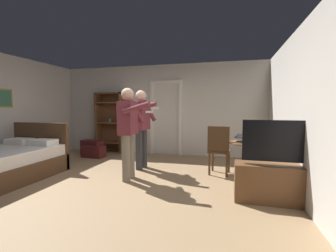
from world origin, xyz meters
The scene contains 15 objects.
ground_plane centered at (0.00, 0.00, 0.00)m, with size 6.56×6.56×0.00m, color #997A56.
wall_back centered at (0.00, 2.83, 1.29)m, with size 6.20×0.12×2.58m, color beige.
wall_right centered at (3.04, 0.00, 1.29)m, with size 0.12×5.78×2.58m, color beige.
doorway_frame centered at (0.23, 2.75, 1.22)m, with size 0.93×0.08×2.13m.
bed centered at (-2.09, -0.35, 0.30)m, with size 1.40×2.05×1.02m.
bookshelf centered at (-1.48, 2.60, 0.97)m, with size 0.87×0.32×1.80m.
tv_flatscreen centered at (2.68, -0.13, 0.34)m, with size 1.20×0.40×1.18m.
side_table centered at (2.35, 0.93, 0.48)m, with size 0.70×0.70×0.70m.
laptop centered at (2.30, 0.89, 0.75)m, with size 0.42×0.42×0.16m.
bottle_on_table centered at (2.49, 0.85, 0.80)m, with size 0.06×0.06×0.24m.
wooden_chair centered at (1.80, 1.02, 0.54)m, with size 0.47×0.47×0.99m.
person_blue_shirt centered at (0.18, 0.28, 0.99)m, with size 0.71×0.57×1.72m.
person_striped_shirt centered at (0.12, 1.08, 1.00)m, with size 0.65×0.60×1.73m.
suitcase_dark centered at (-1.58, 1.81, 0.16)m, with size 0.61×0.30×0.32m, color #4C1919.
suitcase_small centered at (-1.75, 2.03, 0.22)m, with size 0.62×0.30×0.43m, color #4C1919.
Camera 1 is at (1.97, -3.62, 1.36)m, focal length 24.42 mm.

